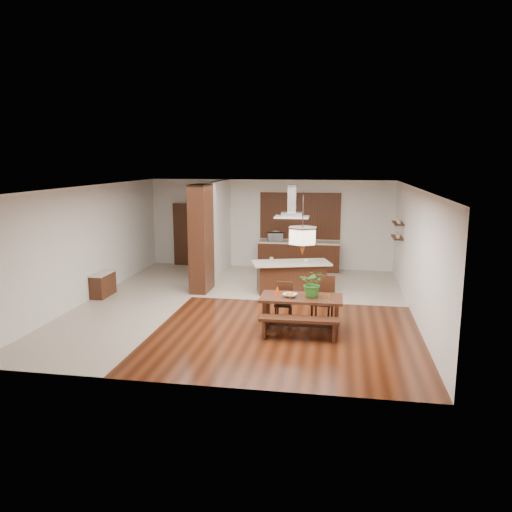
% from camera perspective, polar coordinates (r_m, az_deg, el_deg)
% --- Properties ---
extents(room_shell, '(9.00, 9.04, 2.92)m').
position_cam_1_polar(room_shell, '(11.96, -1.42, 3.87)').
color(room_shell, '#341509').
rests_on(room_shell, ground).
extents(tile_hallway, '(2.50, 9.00, 0.01)m').
position_cam_1_polar(tile_hallway, '(13.16, -13.26, -4.91)').
color(tile_hallway, '#C0B1A0').
rests_on(tile_hallway, ground).
extents(tile_kitchen, '(5.50, 4.00, 0.01)m').
position_cam_1_polar(tile_kitchen, '(14.62, 5.31, -3.07)').
color(tile_kitchen, '#C0B1A0').
rests_on(tile_kitchen, ground).
extents(soffit_band, '(8.00, 9.00, 0.02)m').
position_cam_1_polar(soffit_band, '(11.88, -1.44, 7.81)').
color(soffit_band, '#442411').
rests_on(soffit_band, room_shell).
extents(partition_pier, '(0.45, 1.00, 2.90)m').
position_cam_1_polar(partition_pier, '(13.52, -6.28, 2.01)').
color(partition_pier, black).
rests_on(partition_pier, ground).
extents(partition_stub, '(0.18, 2.40, 2.90)m').
position_cam_1_polar(partition_stub, '(15.53, -4.17, 3.20)').
color(partition_stub, silver).
rests_on(partition_stub, ground).
extents(hallway_console, '(0.37, 0.88, 0.63)m').
position_cam_1_polar(hallway_console, '(13.70, -17.09, -3.14)').
color(hallway_console, black).
rests_on(hallway_console, ground).
extents(hallway_doorway, '(1.10, 0.20, 2.10)m').
position_cam_1_polar(hallway_doorway, '(16.98, -7.55, 2.44)').
color(hallway_doorway, black).
rests_on(hallway_doorway, ground).
extents(rear_counter, '(2.60, 0.62, 0.95)m').
position_cam_1_polar(rear_counter, '(16.19, 4.92, 0.02)').
color(rear_counter, black).
rests_on(rear_counter, ground).
extents(kitchen_window, '(2.60, 0.08, 1.50)m').
position_cam_1_polar(kitchen_window, '(16.26, 5.07, 4.60)').
color(kitchen_window, brown).
rests_on(kitchen_window, room_shell).
extents(shelf_lower, '(0.26, 0.90, 0.04)m').
position_cam_1_polar(shelf_lower, '(14.50, 15.83, 2.06)').
color(shelf_lower, black).
rests_on(shelf_lower, room_shell).
extents(shelf_upper, '(0.26, 0.90, 0.04)m').
position_cam_1_polar(shelf_upper, '(14.44, 15.91, 3.63)').
color(shelf_upper, black).
rests_on(shelf_upper, room_shell).
extents(dining_table, '(1.72, 0.87, 0.71)m').
position_cam_1_polar(dining_table, '(10.58, 5.20, -5.63)').
color(dining_table, black).
rests_on(dining_table, ground).
extents(dining_bench, '(1.59, 0.38, 0.44)m').
position_cam_1_polar(dining_bench, '(10.09, 4.92, -8.26)').
color(dining_bench, black).
rests_on(dining_bench, ground).
extents(dining_chair_left, '(0.39, 0.39, 0.85)m').
position_cam_1_polar(dining_chair_left, '(11.15, 3.17, -5.27)').
color(dining_chair_left, black).
rests_on(dining_chair_left, ground).
extents(dining_chair_right, '(0.53, 0.53, 1.02)m').
position_cam_1_polar(dining_chair_right, '(11.07, 7.60, -5.00)').
color(dining_chair_right, black).
rests_on(dining_chair_right, ground).
extents(pendant_lantern, '(0.64, 0.64, 1.31)m').
position_cam_1_polar(pendant_lantern, '(10.23, 5.36, 3.66)').
color(pendant_lantern, beige).
rests_on(pendant_lantern, room_shell).
extents(foliage_plant, '(0.60, 0.54, 0.58)m').
position_cam_1_polar(foliage_plant, '(10.47, 6.54, -3.12)').
color(foliage_plant, '#2A6D24').
rests_on(foliage_plant, dining_table).
extents(fruit_bowl, '(0.36, 0.36, 0.07)m').
position_cam_1_polar(fruit_bowl, '(10.49, 3.89, -4.49)').
color(fruit_bowl, beige).
rests_on(fruit_bowl, dining_table).
extents(napkin_cone, '(0.16, 0.16, 0.20)m').
position_cam_1_polar(napkin_cone, '(10.62, 2.47, -3.91)').
color(napkin_cone, red).
rests_on(napkin_cone, dining_table).
extents(gold_ornament, '(0.07, 0.07, 0.09)m').
position_cam_1_polar(gold_ornament, '(10.41, 8.28, -4.63)').
color(gold_ornament, gold).
rests_on(gold_ornament, dining_table).
extents(kitchen_island, '(2.22, 1.44, 0.85)m').
position_cam_1_polar(kitchen_island, '(13.48, 4.03, -2.38)').
color(kitchen_island, black).
rests_on(kitchen_island, ground).
extents(range_hood, '(0.90, 0.55, 0.87)m').
position_cam_1_polar(range_hood, '(13.16, 4.15, 6.26)').
color(range_hood, silver).
rests_on(range_hood, room_shell).
extents(island_cup, '(0.17, 0.17, 0.10)m').
position_cam_1_polar(island_cup, '(13.27, 5.78, -0.57)').
color(island_cup, silver).
rests_on(island_cup, kitchen_island).
extents(microwave, '(0.56, 0.45, 0.27)m').
position_cam_1_polar(microwave, '(16.17, 2.19, 2.23)').
color(microwave, silver).
rests_on(microwave, rear_counter).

